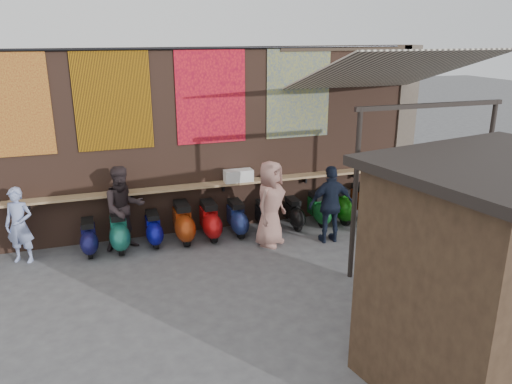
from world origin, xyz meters
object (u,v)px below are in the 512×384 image
(scooter_stool_3, at_px, (183,223))
(diner_right, at_px, (124,208))
(scooter_stool_1, at_px, (119,232))
(scooter_stool_8, at_px, (318,209))
(scooter_stool_7, at_px, (294,213))
(scooter_stool_4, at_px, (210,221))
(scooter_stool_10, at_px, (363,202))
(shopper_navy, at_px, (331,204))
(shopper_tan, at_px, (270,204))
(scooter_stool_0, at_px, (89,238))
(scooter_stool_2, at_px, (153,229))
(shopper_grey, at_px, (438,215))
(scooter_stool_5, at_px, (237,218))
(shelf_box, at_px, (238,176))
(scooter_stool_9, at_px, (340,205))
(market_stall, at_px, (488,280))
(scooter_stool_6, at_px, (265,217))
(diner_left, at_px, (19,225))

(scooter_stool_3, bearing_deg, diner_right, 179.38)
(scooter_stool_1, distance_m, scooter_stool_8, 4.50)
(scooter_stool_7, xyz_separation_m, scooter_stool_8, (0.63, 0.01, 0.03))
(scooter_stool_1, bearing_deg, scooter_stool_4, 0.61)
(scooter_stool_10, xyz_separation_m, shopper_navy, (-1.39, -1.03, 0.44))
(shopper_tan, bearing_deg, scooter_stool_0, 127.32)
(scooter_stool_2, relative_size, shopper_grey, 0.48)
(scooter_stool_3, relative_size, scooter_stool_5, 1.12)
(shelf_box, xyz_separation_m, diner_right, (-2.52, -0.30, -0.38))
(scooter_stool_0, bearing_deg, shopper_grey, -17.17)
(scooter_stool_1, distance_m, shopper_tan, 3.16)
(shelf_box, bearing_deg, scooter_stool_4, -157.02)
(shelf_box, relative_size, scooter_stool_4, 0.75)
(scooter_stool_0, height_order, scooter_stool_1, scooter_stool_1)
(scooter_stool_9, bearing_deg, market_stall, -99.81)
(shelf_box, xyz_separation_m, scooter_stool_10, (3.03, -0.28, -0.86))
(scooter_stool_1, relative_size, scooter_stool_3, 0.96)
(scooter_stool_2, bearing_deg, scooter_stool_8, -0.43)
(scooter_stool_1, relative_size, scooter_stool_6, 1.18)
(scooter_stool_3, xyz_separation_m, scooter_stool_9, (3.73, 0.00, -0.01))
(scooter_stool_1, xyz_separation_m, scooter_stool_9, (5.06, 0.03, 0.01))
(scooter_stool_6, relative_size, scooter_stool_9, 0.83)
(scooter_stool_6, height_order, diner_left, diner_left)
(scooter_stool_9, relative_size, market_stall, 0.31)
(scooter_stool_4, relative_size, scooter_stool_6, 1.18)
(diner_right, bearing_deg, scooter_stool_2, -10.86)
(scooter_stool_1, xyz_separation_m, shopper_grey, (6.13, -2.09, 0.37))
(diner_right, bearing_deg, scooter_stool_7, -12.53)
(scooter_stool_8, height_order, market_stall, market_stall)
(scooter_stool_0, distance_m, diner_left, 1.30)
(shopper_navy, relative_size, market_stall, 0.60)
(scooter_stool_0, distance_m, scooter_stool_1, 0.60)
(shopper_grey, relative_size, market_stall, 0.55)
(scooter_stool_0, xyz_separation_m, scooter_stool_10, (6.29, 0.06, 0.05))
(diner_right, bearing_deg, scooter_stool_3, -12.68)
(diner_right, distance_m, shopper_navy, 4.28)
(scooter_stool_0, xyz_separation_m, scooter_stool_6, (3.76, 0.02, -0.01))
(scooter_stool_3, distance_m, diner_right, 1.28)
(scooter_stool_5, relative_size, shopper_grey, 0.51)
(shelf_box, distance_m, scooter_stool_10, 3.16)
(scooter_stool_6, relative_size, market_stall, 0.26)
(diner_right, relative_size, market_stall, 0.63)
(diner_right, height_order, market_stall, market_stall)
(scooter_stool_2, height_order, scooter_stool_5, scooter_stool_5)
(shopper_tan, bearing_deg, scooter_stool_2, 120.25)
(scooter_stool_8, xyz_separation_m, diner_left, (-6.33, 0.02, 0.39))
(scooter_stool_9, relative_size, scooter_stool_10, 1.03)
(scooter_stool_5, xyz_separation_m, diner_left, (-4.35, 0.01, 0.38))
(scooter_stool_2, bearing_deg, scooter_stool_3, -2.25)
(shopper_tan, bearing_deg, diner_right, 123.80)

